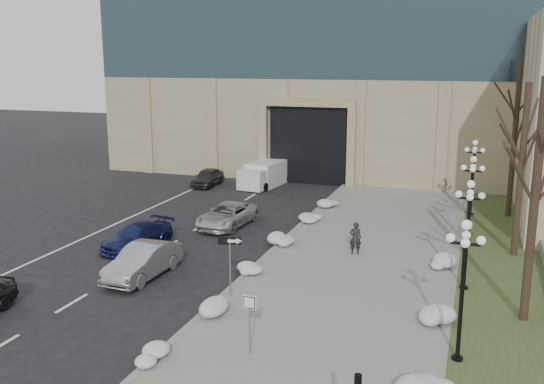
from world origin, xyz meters
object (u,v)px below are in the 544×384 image
Objects in this scene: car_b at (143,261)px; pedestrian at (355,238)px; keep_sign at (250,312)px; lamppost_b at (468,220)px; lamppost_c at (471,189)px; car_d at (227,215)px; lamppost_d at (474,167)px; box_truck at (266,174)px; one_way_sign at (234,248)px; car_c at (137,236)px; lamppost_a at (463,272)px; car_e at (208,177)px.

car_b is 2.75× the size of pedestrian.
keep_sign is (-1.21, -11.37, 0.65)m from pedestrian.
lamppost_c is (0.00, 6.50, 0.00)m from lamppost_b.
lamppost_b is at bearing -20.31° from car_d.
car_d is 2.22× the size of keep_sign.
lamppost_b is 13.00m from lamppost_d.
car_b is at bearing 17.74° from pedestrian.
box_truck is at bearing 102.33° from car_d.
one_way_sign is at bearing -61.55° from car_d.
car_c is 16.32m from lamppost_b.
car_d is 1.83× the size of one_way_sign.
car_c is 1.66× the size of one_way_sign.
keep_sign is (6.91, -14.37, 0.92)m from car_d.
box_truck is 27.48m from keep_sign.
pedestrian is 6.64m from lamppost_c.
keep_sign is (8.65, -26.08, 0.69)m from box_truck.
car_c is 2.02× the size of keep_sign.
box_truck is at bearing 143.37° from lamppost_c.
lamppost_a is at bearing -50.93° from box_truck.
car_c is 6.02m from car_d.
car_b is 1.16× the size of car_e.
lamppost_c is (15.10, -11.23, 2.18)m from box_truck.
car_c is 2.66× the size of pedestrian.
lamppost_a reaches higher than pedestrian.
lamppost_b is (13.62, 2.96, 2.33)m from car_b.
one_way_sign is 1.22× the size of keep_sign.
car_e is 27.65m from keep_sign.
keep_sign is (9.67, -9.01, 0.95)m from car_c.
car_b is 1.71× the size of one_way_sign.
lamppost_a reaches higher than box_truck.
box_truck is 2.28× the size of one_way_sign.
lamppost_b is at bearing -90.00° from lamppost_c.
one_way_sign reaches higher than car_b.
lamppost_a and lamppost_d have the same top height.
car_b is 0.75× the size of box_truck.
one_way_sign is 0.55× the size of lamppost_d.
car_c is at bearing -81.31° from car_e.
car_c is at bearing -113.32° from car_d.
keep_sign is (12.85, -24.47, 0.92)m from car_e.
pedestrian is at bearing 23.46° from car_c.
car_d is 15.97m from keep_sign.
lamppost_d is at bearing 90.00° from lamppost_a.
lamppost_d is at bearing 45.19° from one_way_sign.
box_truck is (-1.73, 11.71, 0.22)m from car_d.
car_e is 0.82× the size of lamppost_a.
keep_sign is at bearing -34.39° from car_b.
lamppost_b reaches higher than box_truck.
pedestrian is 17.70m from box_truck.
lamppost_c is at bearing 32.52° from one_way_sign.
keep_sign is 10.66m from lamppost_b.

